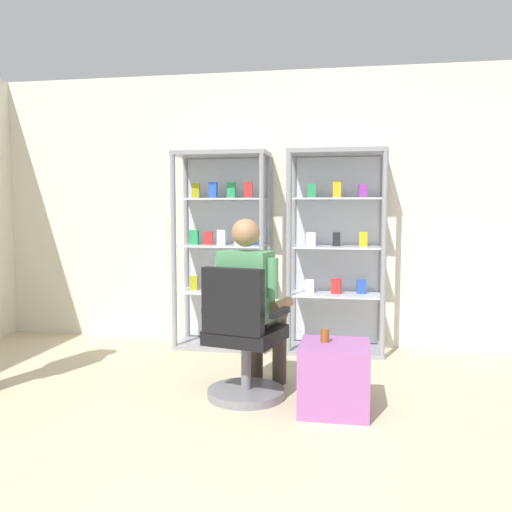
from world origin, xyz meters
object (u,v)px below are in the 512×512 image
object	(u,v)px
display_cabinet_left	(224,249)
tea_glass	(325,336)
seated_shopkeeper	(252,298)
storage_crate	(334,377)
display_cabinet_right	(336,250)
office_chair	(243,345)

from	to	relation	value
display_cabinet_left	tea_glass	xyz separation A→B (m)	(1.08, -1.57, -0.46)
seated_shopkeeper	storage_crate	world-z (taller)	seated_shopkeeper
display_cabinet_left	seated_shopkeeper	xyz separation A→B (m)	(0.54, -1.35, -0.25)
storage_crate	tea_glass	size ratio (longest dim) A/B	5.30
display_cabinet_right	storage_crate	xyz separation A→B (m)	(0.05, -1.60, -0.73)
seated_shopkeeper	tea_glass	world-z (taller)	seated_shopkeeper
display_cabinet_right	tea_glass	size ratio (longest dim) A/B	21.35
seated_shopkeeper	office_chair	bearing A→B (deg)	-103.97
display_cabinet_right	seated_shopkeeper	size ratio (longest dim) A/B	1.47
office_chair	display_cabinet_left	bearing A→B (deg)	108.32
display_cabinet_left	office_chair	distance (m)	1.68
display_cabinet_right	seated_shopkeeper	xyz separation A→B (m)	(-0.56, -1.35, -0.25)
seated_shopkeeper	tea_glass	bearing A→B (deg)	-22.51
display_cabinet_right	storage_crate	size ratio (longest dim) A/B	4.03
display_cabinet_left	seated_shopkeeper	size ratio (longest dim) A/B	1.47
seated_shopkeeper	storage_crate	bearing A→B (deg)	-22.77
seated_shopkeeper	storage_crate	distance (m)	0.82
storage_crate	display_cabinet_left	bearing A→B (deg)	125.63
display_cabinet_left	office_chair	size ratio (longest dim) A/B	1.98
office_chair	storage_crate	xyz separation A→B (m)	(0.65, -0.10, -0.16)
display_cabinet_right	tea_glass	world-z (taller)	display_cabinet_right
seated_shopkeeper	tea_glass	distance (m)	0.62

